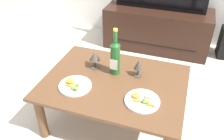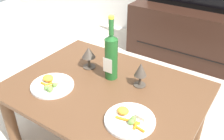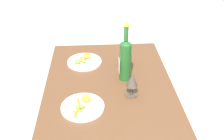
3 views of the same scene
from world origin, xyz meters
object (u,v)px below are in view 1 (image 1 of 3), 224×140
at_px(dining_table, 114,88).
at_px(tv_stand, 157,29).
at_px(dinner_plate_right, 142,100).
at_px(dinner_plate_left, 75,85).
at_px(goblet_right, 138,65).
at_px(goblet_left, 95,57).
at_px(wine_bottle, 115,57).

bearing_deg(dining_table, tv_stand, 86.09).
relative_size(dining_table, dinner_plate_right, 4.41).
bearing_deg(dinner_plate_left, dinner_plate_right, 0.12).
xyz_separation_m(dining_table, dinner_plate_left, (-0.26, -0.16, 0.08)).
height_order(goblet_right, dinner_plate_right, goblet_right).
height_order(dining_table, goblet_left, goblet_left).
bearing_deg(goblet_right, tv_stand, 92.58).
bearing_deg(tv_stand, dinner_plate_right, -84.21).
bearing_deg(tv_stand, dinner_plate_left, -102.70).
xyz_separation_m(tv_stand, dinner_plate_left, (-0.35, -1.56, 0.18)).
distance_m(wine_bottle, dinner_plate_right, 0.41).
bearing_deg(dinner_plate_right, goblet_left, 148.47).
relative_size(tv_stand, dinner_plate_right, 5.17).
bearing_deg(dinner_plate_right, goblet_right, 109.38).
distance_m(wine_bottle, goblet_left, 0.19).
bearing_deg(dinner_plate_left, goblet_right, 35.08).
relative_size(dining_table, dinner_plate_left, 4.42).
relative_size(dining_table, tv_stand, 0.85).
xyz_separation_m(goblet_right, dinner_plate_left, (-0.41, -0.29, -0.08)).
height_order(goblet_left, goblet_right, goblet_right).
bearing_deg(wine_bottle, goblet_left, 173.81).
xyz_separation_m(goblet_left, dinner_plate_left, (-0.04, -0.29, -0.08)).
bearing_deg(dining_table, goblet_left, 149.16).
bearing_deg(dinner_plate_left, dining_table, 32.05).
relative_size(dinner_plate_left, dinner_plate_right, 1.00).
height_order(dining_table, tv_stand, tv_stand).
bearing_deg(goblet_left, wine_bottle, -6.19).
bearing_deg(wine_bottle, dinner_plate_left, -130.21).
bearing_deg(dinner_plate_left, goblet_left, 81.46).
distance_m(dining_table, dinner_plate_right, 0.31).
distance_m(goblet_right, dinner_plate_left, 0.51).
bearing_deg(tv_stand, dining_table, -93.91).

